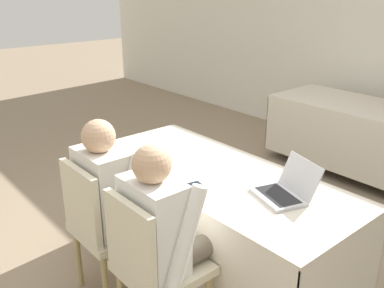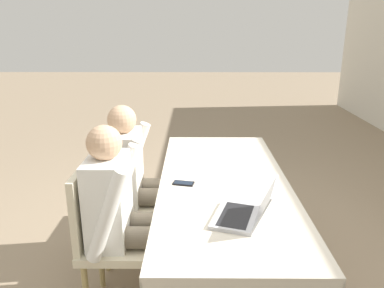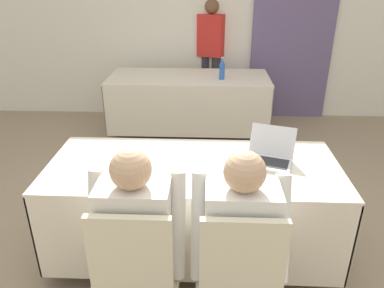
# 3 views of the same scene
# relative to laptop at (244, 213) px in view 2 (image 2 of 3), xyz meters

# --- Properties ---
(ground_plane) EXTENTS (24.00, 24.00, 0.00)m
(ground_plane) POSITION_rel_laptop_xyz_m (-0.51, -0.07, -0.79)
(ground_plane) COLOR gray
(conference_table_near) EXTENTS (1.95, 0.83, 0.75)m
(conference_table_near) POSITION_rel_laptop_xyz_m (-0.51, -0.07, -0.22)
(conference_table_near) COLOR beige
(conference_table_near) RESTS_ON ground_plane
(laptop) EXTENTS (0.38, 0.38, 0.21)m
(laptop) POSITION_rel_laptop_xyz_m (0.00, 0.00, 0.00)
(laptop) COLOR #B7B7BC
(laptop) RESTS_ON conference_table_near
(cell_phone) EXTENTS (0.09, 0.14, 0.01)m
(cell_phone) POSITION_rel_laptop_xyz_m (-0.46, -0.33, -0.04)
(cell_phone) COLOR black
(cell_phone) RESTS_ON conference_table_near
(paper_beside_laptop) EXTENTS (0.30, 0.35, 0.00)m
(paper_beside_laptop) POSITION_rel_laptop_xyz_m (-0.53, -0.11, -0.04)
(paper_beside_laptop) COLOR white
(paper_beside_laptop) RESTS_ON conference_table_near
(chair_near_left) EXTENTS (0.44, 0.44, 0.93)m
(chair_near_left) POSITION_rel_laptop_xyz_m (-0.77, -0.78, -0.27)
(chair_near_left) COLOR tan
(chair_near_left) RESTS_ON ground_plane
(chair_near_right) EXTENTS (0.44, 0.44, 0.93)m
(chair_near_right) POSITION_rel_laptop_xyz_m (-0.24, -0.78, -0.27)
(chair_near_right) COLOR tan
(chair_near_right) RESTS_ON ground_plane
(person_checkered_shirt) EXTENTS (0.50, 0.52, 1.19)m
(person_checkered_shirt) POSITION_rel_laptop_xyz_m (-0.77, -0.68, -0.11)
(person_checkered_shirt) COLOR #665B4C
(person_checkered_shirt) RESTS_ON ground_plane
(person_white_shirt) EXTENTS (0.50, 0.52, 1.19)m
(person_white_shirt) POSITION_rel_laptop_xyz_m (-0.24, -0.68, -0.11)
(person_white_shirt) COLOR #665B4C
(person_white_shirt) RESTS_ON ground_plane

